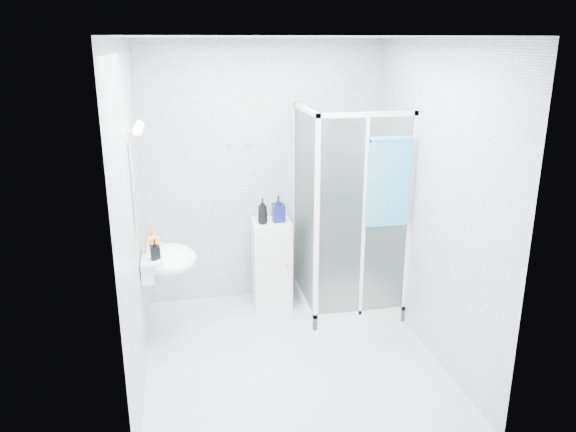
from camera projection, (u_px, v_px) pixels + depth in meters
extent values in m
cube|color=silver|center=(291.00, 211.00, 4.38)|extent=(2.40, 2.60, 2.60)
cube|color=#B9BDBF|center=(290.00, 357.00, 4.77)|extent=(2.40, 2.60, 0.01)
cube|color=white|center=(291.00, 37.00, 3.99)|extent=(2.40, 2.60, 0.01)
cube|color=white|center=(346.00, 300.00, 5.69)|extent=(0.90, 0.90, 0.12)
cube|color=white|center=(306.00, 110.00, 5.03)|extent=(0.04, 0.90, 0.04)
cube|color=white|center=(368.00, 115.00, 4.71)|extent=(0.90, 0.04, 0.04)
cube|color=white|center=(316.00, 228.00, 4.93)|extent=(0.04, 0.04, 2.00)
cube|color=white|center=(304.00, 210.00, 5.31)|extent=(0.02, 0.82, 1.84)
cube|color=white|center=(364.00, 221.00, 4.99)|extent=(0.82, 0.02, 1.84)
cube|color=white|center=(363.00, 221.00, 5.00)|extent=(0.03, 0.04, 1.84)
cylinder|color=silver|center=(338.00, 167.00, 5.67)|extent=(0.02, 0.02, 1.00)
cylinder|color=silver|center=(340.00, 121.00, 5.50)|extent=(0.09, 0.05, 0.09)
cylinder|color=silver|center=(341.00, 195.00, 5.80)|extent=(0.12, 0.04, 0.12)
cylinder|color=silver|center=(400.00, 138.00, 4.79)|extent=(0.03, 0.05, 0.03)
cube|color=white|center=(148.00, 266.00, 4.75)|extent=(0.10, 0.40, 0.18)
ellipsoid|color=white|center=(169.00, 259.00, 4.77)|extent=(0.46, 0.56, 0.20)
cube|color=white|center=(155.00, 254.00, 4.73)|extent=(0.16, 0.50, 0.02)
cylinder|color=silver|center=(147.00, 246.00, 4.70)|extent=(0.04, 0.04, 0.16)
cylinder|color=silver|center=(152.00, 238.00, 4.69)|extent=(0.12, 0.02, 0.02)
cube|color=white|center=(136.00, 180.00, 4.52)|extent=(0.02, 0.60, 0.70)
cylinder|color=silver|center=(132.00, 131.00, 4.24)|extent=(0.05, 0.04, 0.04)
sphere|color=white|center=(137.00, 131.00, 4.25)|extent=(0.08, 0.08, 0.08)
cylinder|color=silver|center=(134.00, 125.00, 4.54)|extent=(0.05, 0.04, 0.04)
sphere|color=white|center=(139.00, 125.00, 4.55)|extent=(0.08, 0.08, 0.08)
cylinder|color=silver|center=(228.00, 144.00, 5.41)|extent=(0.02, 0.04, 0.02)
sphere|color=silver|center=(229.00, 144.00, 5.38)|extent=(0.03, 0.03, 0.03)
cylinder|color=silver|center=(249.00, 143.00, 5.44)|extent=(0.02, 0.04, 0.02)
sphere|color=silver|center=(249.00, 144.00, 5.42)|extent=(0.03, 0.03, 0.03)
cube|color=white|center=(272.00, 264.00, 5.60)|extent=(0.38, 0.38, 0.89)
cube|color=white|center=(275.00, 271.00, 5.43)|extent=(0.33, 0.02, 0.76)
sphere|color=orange|center=(287.00, 266.00, 5.42)|extent=(0.03, 0.03, 0.03)
cube|color=#328ABD|center=(389.00, 183.00, 4.88)|extent=(0.37, 0.04, 0.77)
cylinder|color=#328ABD|center=(391.00, 139.00, 4.76)|extent=(0.37, 0.05, 0.05)
imported|color=black|center=(263.00, 211.00, 5.36)|extent=(0.10, 0.10, 0.25)
imported|color=#0E1259|center=(278.00, 209.00, 5.42)|extent=(0.12, 0.12, 0.26)
imported|color=orange|center=(152.00, 239.00, 4.80)|extent=(0.18, 0.18, 0.18)
imported|color=black|center=(155.00, 250.00, 4.57)|extent=(0.09, 0.09, 0.17)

